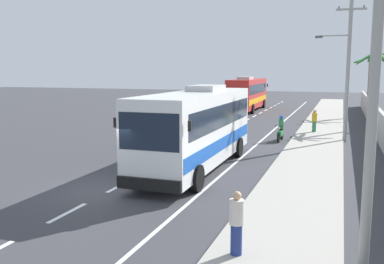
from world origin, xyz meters
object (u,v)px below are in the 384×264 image
object	(u,v)px
palm_nearest	(375,69)
utility_pole_mid	(347,63)
coach_bus_far_lane	(248,93)
pedestrian_near_kerb	(314,120)
palm_second	(370,74)
motorcycle_beside_bus	(281,131)
coach_bus_foreground	(198,126)
pedestrian_midwalk	(237,222)
utility_pole_nearest	(376,50)

from	to	relation	value
palm_nearest	utility_pole_mid	bearing A→B (deg)	-107.01
coach_bus_far_lane	pedestrian_near_kerb	bearing A→B (deg)	-62.43
utility_pole_mid	palm_second	xyz separation A→B (m)	(2.28, 16.14, -0.77)
pedestrian_near_kerb	utility_pole_mid	distance (m)	5.44
motorcycle_beside_bus	coach_bus_foreground	bearing A→B (deg)	-105.99
pedestrian_near_kerb	palm_nearest	bearing A→B (deg)	-93.35
coach_bus_foreground	palm_nearest	world-z (taller)	palm_nearest
pedestrian_near_kerb	palm_nearest	distance (m)	6.62
coach_bus_foreground	palm_nearest	size ratio (longest dim) A/B	1.74
pedestrian_midwalk	utility_pole_mid	bearing A→B (deg)	165.72
pedestrian_midwalk	palm_second	world-z (taller)	palm_second
palm_nearest	palm_second	bearing A→B (deg)	88.68
pedestrian_midwalk	palm_second	size ratio (longest dim) A/B	0.26
coach_bus_foreground	utility_pole_mid	size ratio (longest dim) A/B	1.13
pedestrian_near_kerb	palm_second	bearing A→B (deg)	-63.84
coach_bus_foreground	utility_pole_nearest	size ratio (longest dim) A/B	1.12
palm_nearest	pedestrian_near_kerb	bearing A→B (deg)	-137.66
pedestrian_near_kerb	pedestrian_midwalk	bearing A→B (deg)	133.12
pedestrian_near_kerb	pedestrian_midwalk	distance (m)	22.02
coach_bus_foreground	palm_nearest	xyz separation A→B (m)	(8.55, 16.79, 2.65)
palm_second	coach_bus_far_lane	bearing A→B (deg)	167.23
pedestrian_near_kerb	utility_pole_mid	xyz separation A→B (m)	(2.01, -3.05, 4.03)
coach_bus_far_lane	palm_second	bearing A→B (deg)	-12.77
pedestrian_near_kerb	palm_nearest	world-z (taller)	palm_nearest
palm_second	coach_bus_foreground	bearing A→B (deg)	-108.53
pedestrian_midwalk	utility_pole_nearest	xyz separation A→B (m)	(2.89, 0.60, 4.02)
utility_pole_mid	pedestrian_near_kerb	bearing A→B (deg)	123.35
motorcycle_beside_bus	pedestrian_midwalk	bearing A→B (deg)	-85.54
pedestrian_near_kerb	utility_pole_mid	world-z (taller)	utility_pole_mid
coach_bus_foreground	pedestrian_midwalk	size ratio (longest dim) A/B	6.82
utility_pole_nearest	palm_second	distance (m)	34.56
pedestrian_near_kerb	utility_pole_mid	size ratio (longest dim) A/B	0.17
coach_bus_far_lane	coach_bus_foreground	bearing A→B (deg)	-82.45
utility_pole_nearest	pedestrian_midwalk	bearing A→B (deg)	-168.21
pedestrian_near_kerb	pedestrian_midwalk	xyz separation A→B (m)	(-0.46, -22.01, -0.02)
utility_pole_nearest	palm_second	bearing A→B (deg)	86.92
coach_bus_foreground	motorcycle_beside_bus	size ratio (longest dim) A/B	5.48
palm_second	motorcycle_beside_bus	bearing A→B (deg)	-109.85
utility_pole_mid	pedestrian_midwalk	bearing A→B (deg)	-97.40
pedestrian_near_kerb	pedestrian_midwalk	size ratio (longest dim) A/B	1.01
utility_pole_mid	coach_bus_foreground	bearing A→B (deg)	-122.88
pedestrian_midwalk	coach_bus_far_lane	bearing A→B (deg)	-175.17
coach_bus_far_lane	pedestrian_midwalk	bearing A→B (deg)	-78.29
utility_pole_nearest	palm_second	world-z (taller)	utility_pole_nearest
utility_pole_mid	motorcycle_beside_bus	bearing A→B (deg)	-166.77
coach_bus_foreground	utility_pole_mid	distance (m)	12.32
coach_bus_far_lane	pedestrian_near_kerb	distance (m)	18.02
coach_bus_far_lane	palm_nearest	distance (m)	17.62
motorcycle_beside_bus	pedestrian_midwalk	size ratio (longest dim) A/B	1.24
coach_bus_foreground	pedestrian_midwalk	distance (m)	9.85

